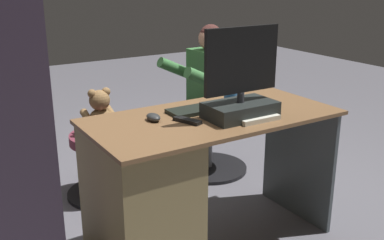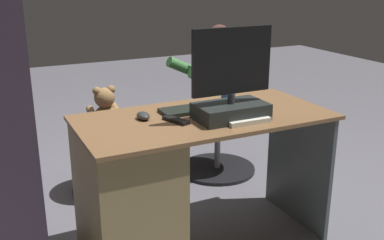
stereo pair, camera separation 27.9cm
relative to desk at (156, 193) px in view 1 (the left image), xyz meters
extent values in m
plane|color=slate|center=(-0.34, -0.45, -0.39)|extent=(10.00, 10.00, 0.00)
cube|color=brown|center=(-0.34, 0.00, 0.34)|extent=(1.28, 0.63, 0.02)
cube|color=#907C4D|center=(0.09, 0.00, -0.03)|extent=(0.41, 0.58, 0.72)
cube|color=#495255|center=(-0.96, 0.00, -0.03)|extent=(0.02, 0.56, 0.72)
cube|color=#232827|center=(-0.43, 0.10, 0.39)|extent=(0.35, 0.21, 0.08)
cylinder|color=#333338|center=(-0.43, 0.10, 0.45)|extent=(0.04, 0.04, 0.05)
cube|color=black|center=(-0.43, 0.10, 0.64)|extent=(0.42, 0.02, 0.32)
cube|color=black|center=(-0.43, 0.09, 0.64)|extent=(0.39, 0.00, 0.29)
cube|color=black|center=(-0.36, -0.10, 0.36)|extent=(0.42, 0.14, 0.02)
ellipsoid|color=#2E3030|center=(-0.04, -0.08, 0.37)|extent=(0.06, 0.10, 0.04)
cylinder|color=#3372BF|center=(-0.57, -0.16, 0.39)|extent=(0.08, 0.08, 0.09)
cube|color=black|center=(-0.17, 0.03, 0.36)|extent=(0.09, 0.16, 0.02)
cube|color=silver|center=(-0.47, 0.09, 0.36)|extent=(0.22, 0.30, 0.02)
cylinder|color=black|center=(-0.06, -0.85, -0.38)|extent=(0.50, 0.50, 0.03)
cylinder|color=gray|center=(-0.06, -0.85, -0.19)|extent=(0.04, 0.04, 0.35)
cylinder|color=brown|center=(-0.06, -0.85, 0.01)|extent=(0.42, 0.42, 0.06)
ellipsoid|color=olive|center=(-0.06, -0.85, 0.13)|extent=(0.16, 0.14, 0.17)
sphere|color=olive|center=(-0.06, -0.85, 0.27)|extent=(0.13, 0.13, 0.13)
sphere|color=beige|center=(-0.06, -0.91, 0.26)|extent=(0.05, 0.05, 0.05)
sphere|color=olive|center=(-0.10, -0.85, 0.32)|extent=(0.06, 0.06, 0.06)
sphere|color=olive|center=(-0.01, -0.85, 0.32)|extent=(0.06, 0.06, 0.06)
cylinder|color=olive|center=(-0.14, -0.88, 0.16)|extent=(0.05, 0.13, 0.09)
cylinder|color=olive|center=(0.03, -0.88, 0.16)|extent=(0.05, 0.13, 0.09)
cylinder|color=olive|center=(-0.10, -0.94, 0.07)|extent=(0.05, 0.10, 0.05)
cylinder|color=olive|center=(-0.01, -0.94, 0.07)|extent=(0.05, 0.10, 0.05)
cylinder|color=black|center=(-0.88, -0.82, -0.38)|extent=(0.57, 0.57, 0.03)
cylinder|color=gray|center=(-0.88, -0.82, -0.19)|extent=(0.04, 0.04, 0.35)
cylinder|color=#4F4B5A|center=(-0.88, -0.82, 0.01)|extent=(0.42, 0.42, 0.06)
cube|color=#3F7C41|center=(-0.88, -0.82, 0.28)|extent=(0.21, 0.33, 0.47)
sphere|color=tan|center=(-0.88, -0.82, 0.60)|extent=(0.17, 0.17, 0.17)
sphere|color=#4D2825|center=(-0.88, -0.82, 0.62)|extent=(0.16, 0.16, 0.16)
cylinder|color=#3F7C41|center=(-0.74, -0.63, 0.35)|extent=(0.38, 0.09, 0.23)
cylinder|color=#3F7C41|center=(-0.75, -1.02, 0.35)|extent=(0.38, 0.09, 0.23)
cylinder|color=#333C34|center=(-0.68, -0.74, 0.06)|extent=(0.40, 0.13, 0.11)
cylinder|color=#333C34|center=(-0.48, -0.75, -0.17)|extent=(0.10, 0.10, 0.43)
cylinder|color=#333C34|center=(-0.68, -0.92, 0.06)|extent=(0.40, 0.13, 0.11)
cylinder|color=#333C34|center=(-0.49, -0.92, -0.17)|extent=(0.10, 0.10, 0.43)
camera|label=1|loc=(0.94, 1.84, 1.05)|focal=43.30mm
camera|label=2|loc=(0.69, 1.98, 1.05)|focal=43.30mm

